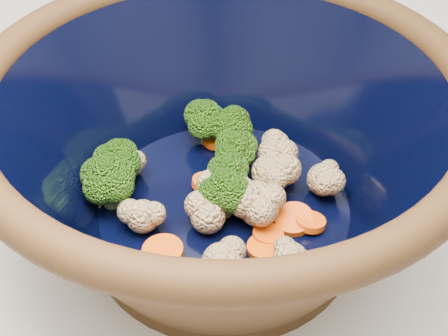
% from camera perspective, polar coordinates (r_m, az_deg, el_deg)
% --- Properties ---
extents(mixing_bowl, '(0.48, 0.48, 0.17)m').
position_cam_1_polar(mixing_bowl, '(0.49, 0.00, 1.42)').
color(mixing_bowl, black).
rests_on(mixing_bowl, counter).
extents(vegetable_pile, '(0.21, 0.18, 0.05)m').
position_cam_1_polar(vegetable_pile, '(0.52, -0.95, -0.65)').
color(vegetable_pile, '#608442').
rests_on(vegetable_pile, mixing_bowl).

